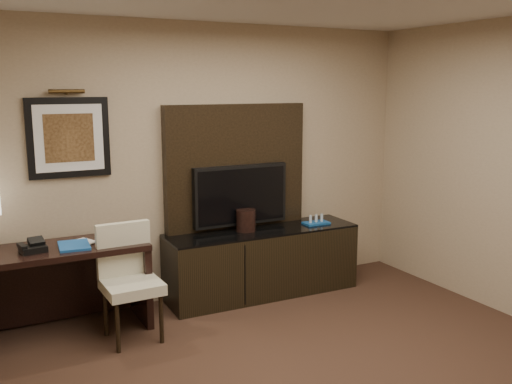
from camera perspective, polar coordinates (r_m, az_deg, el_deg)
wall_back at (r=5.67m, az=-5.03°, el=2.98°), size 4.50×0.01×2.70m
desk at (r=5.18m, az=-18.93°, el=-9.31°), size 1.44×0.62×0.77m
credenza at (r=5.83m, az=0.61°, el=-6.98°), size 1.97×0.58×0.68m
tv_wall_panel at (r=5.75m, az=-2.02°, el=2.31°), size 1.50×0.12×1.30m
tv at (r=5.70m, az=-1.58°, el=-0.30°), size 1.00×0.08×0.60m
artwork at (r=5.26m, az=-18.23°, el=5.18°), size 0.70×0.04×0.70m
picture_light at (r=5.21m, az=-18.41°, el=9.53°), size 0.04×0.04×0.30m
desk_chair at (r=4.88m, az=-12.32°, el=-9.10°), size 0.47×0.54×0.95m
desk_phone at (r=4.98m, az=-21.41°, el=-5.06°), size 0.22×0.20×0.10m
blue_folder at (r=5.03m, az=-17.73°, el=-5.12°), size 0.27×0.35×0.02m
book at (r=5.05m, az=-17.64°, el=-3.98°), size 0.15×0.08×0.20m
ice_bucket at (r=5.66m, az=-1.02°, el=-2.84°), size 0.21×0.21×0.22m
minibar_tray at (r=5.98m, az=6.03°, el=-2.74°), size 0.27×0.16×0.10m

